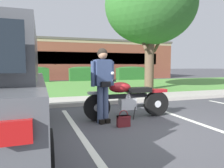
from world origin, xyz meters
TOP-DOWN VIEW (x-y plane):
  - ground_plane at (0.00, 0.00)m, footprint 140.00×140.00m
  - curb_strip at (0.00, 2.92)m, footprint 60.00×0.20m
  - concrete_walk at (0.00, 3.77)m, footprint 60.00×1.50m
  - grass_lawn at (0.00, 8.93)m, footprint 60.00×8.80m
  - stall_stripe_0 at (-1.37, 0.20)m, footprint 0.35×4.40m
  - stall_stripe_1 at (1.31, 0.20)m, footprint 0.35×4.40m
  - motorcycle at (0.06, 1.03)m, footprint 2.24×0.82m
  - rider_person at (-0.74, 0.81)m, footprint 0.57×0.34m
  - handbag at (-0.40, 0.38)m, footprint 0.28×0.13m
  - shade_tree at (3.32, 6.12)m, footprint 4.73×4.73m
  - hedge_left at (-2.93, 13.35)m, footprint 2.51×0.90m
  - hedge_center_left at (1.27, 13.35)m, footprint 2.74×0.90m
  - hedge_center_right at (5.47, 13.35)m, footprint 2.71×0.90m
  - brick_building at (-1.11, 20.36)m, footprint 23.90×10.78m

SIDE VIEW (x-z plane):
  - ground_plane at x=0.00m, z-range 0.00..0.00m
  - stall_stripe_0 at x=-1.37m, z-range 0.00..0.01m
  - stall_stripe_1 at x=1.31m, z-range 0.00..0.01m
  - grass_lawn at x=0.00m, z-range 0.00..0.06m
  - concrete_walk at x=0.00m, z-range 0.00..0.08m
  - curb_strip at x=0.00m, z-range 0.00..0.12m
  - handbag at x=-0.40m, z-range -0.04..0.32m
  - motorcycle at x=0.06m, z-range -0.14..1.12m
  - hedge_left at x=-2.93m, z-range 0.03..1.27m
  - hedge_center_left at x=1.27m, z-range 0.03..1.27m
  - hedge_center_right at x=5.47m, z-range 0.03..1.27m
  - rider_person at x=-0.74m, z-range 0.14..1.84m
  - brick_building at x=-1.11m, z-range 0.00..3.83m
  - shade_tree at x=3.32m, z-range 1.19..7.62m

